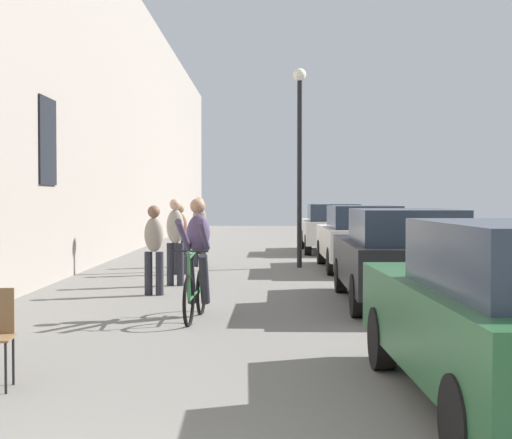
{
  "coord_description": "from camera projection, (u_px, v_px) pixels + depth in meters",
  "views": [
    {
      "loc": [
        1.04,
        -2.68,
        1.71
      ],
      "look_at": [
        0.86,
        13.1,
        1.26
      ],
      "focal_mm": 52.82,
      "sensor_mm": 36.0,
      "label": 1
    }
  ],
  "objects": [
    {
      "name": "parked_car_fourth",
      "position": [
        332.0,
        227.0,
        23.82
      ],
      "size": [
        1.89,
        4.34,
        1.53
      ],
      "color": "beige",
      "rests_on": "ground_plane"
    },
    {
      "name": "parked_motorcycle",
      "position": [
        481.0,
        388.0,
        5.18
      ],
      "size": [
        0.62,
        2.14,
        0.92
      ],
      "color": "black",
      "rests_on": "ground_plane"
    },
    {
      "name": "parked_car_third",
      "position": [
        361.0,
        236.0,
        17.95
      ],
      "size": [
        1.84,
        4.33,
        1.54
      ],
      "color": "beige",
      "rests_on": "ground_plane"
    },
    {
      "name": "cyclist_on_bicycle",
      "position": [
        197.0,
        262.0,
        10.71
      ],
      "size": [
        0.52,
        1.76,
        1.74
      ],
      "color": "black",
      "rests_on": "ground_plane"
    },
    {
      "name": "pedestrian_furthest",
      "position": [
        199.0,
        228.0,
        18.81
      ],
      "size": [
        0.36,
        0.27,
        1.73
      ],
      "color": "#26262D",
      "rests_on": "ground_plane"
    },
    {
      "name": "pedestrian_mid",
      "position": [
        175.0,
        237.0,
        14.69
      ],
      "size": [
        0.35,
        0.26,
        1.7
      ],
      "color": "#26262D",
      "rests_on": "ground_plane"
    },
    {
      "name": "building_facade_left",
      "position": [
        62.0,
        83.0,
        16.64
      ],
      "size": [
        0.54,
        68.0,
        8.55
      ],
      "color": "gray",
      "rests_on": "ground_plane"
    },
    {
      "name": "street_lamp",
      "position": [
        300.0,
        141.0,
        18.48
      ],
      "size": [
        0.32,
        0.32,
        4.9
      ],
      "color": "black",
      "rests_on": "ground_plane"
    },
    {
      "name": "pedestrian_far",
      "position": [
        180.0,
        235.0,
        16.87
      ],
      "size": [
        0.36,
        0.27,
        1.59
      ],
      "color": "#26262D",
      "rests_on": "ground_plane"
    },
    {
      "name": "pedestrian_near",
      "position": [
        154.0,
        245.0,
        13.24
      ],
      "size": [
        0.36,
        0.27,
        1.59
      ],
      "color": "#26262D",
      "rests_on": "ground_plane"
    },
    {
      "name": "parked_car_second",
      "position": [
        400.0,
        255.0,
        12.05
      ],
      "size": [
        1.89,
        4.36,
        1.54
      ],
      "color": "black",
      "rests_on": "ground_plane"
    }
  ]
}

